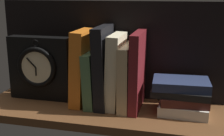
{
  "coord_description": "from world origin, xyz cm",
  "views": [
    {
      "loc": [
        23.56,
        -85.25,
        35.95
      ],
      "look_at": [
        1.73,
        3.21,
        12.29
      ],
      "focal_mm": 48.46,
      "sensor_mm": 36.0,
      "label": 1
    }
  ],
  "objects_px": {
    "book_black_skeptic": "(104,67)",
    "book_tan_shortstories": "(127,76)",
    "book_maroon_dawkins": "(138,71)",
    "framed_clock": "(40,68)",
    "book_cream_twain": "(116,71)",
    "book_orange_pandolfini": "(82,67)",
    "book_green_romantic": "(94,78)",
    "book_stack_side": "(182,96)"
  },
  "relations": [
    {
      "from": "book_cream_twain",
      "to": "book_green_romantic",
      "type": "bearing_deg",
      "value": 180.0
    },
    {
      "from": "book_tan_shortstories",
      "to": "framed_clock",
      "type": "xyz_separation_m",
      "value": [
        -0.3,
        0.0,
        0.01
      ]
    },
    {
      "from": "framed_clock",
      "to": "book_orange_pandolfini",
      "type": "bearing_deg",
      "value": -1.14
    },
    {
      "from": "book_maroon_dawkins",
      "to": "book_black_skeptic",
      "type": "bearing_deg",
      "value": 180.0
    },
    {
      "from": "book_stack_side",
      "to": "book_black_skeptic",
      "type": "bearing_deg",
      "value": 177.59
    },
    {
      "from": "book_black_skeptic",
      "to": "book_cream_twain",
      "type": "distance_m",
      "value": 0.04
    },
    {
      "from": "book_black_skeptic",
      "to": "book_cream_twain",
      "type": "relative_size",
      "value": 1.1
    },
    {
      "from": "book_orange_pandolfini",
      "to": "book_cream_twain",
      "type": "height_order",
      "value": "book_orange_pandolfini"
    },
    {
      "from": "book_black_skeptic",
      "to": "book_cream_twain",
      "type": "height_order",
      "value": "book_black_skeptic"
    },
    {
      "from": "framed_clock",
      "to": "book_tan_shortstories",
      "type": "bearing_deg",
      "value": -0.58
    },
    {
      "from": "book_tan_shortstories",
      "to": "book_maroon_dawkins",
      "type": "distance_m",
      "value": 0.04
    },
    {
      "from": "book_maroon_dawkins",
      "to": "book_tan_shortstories",
      "type": "bearing_deg",
      "value": 180.0
    },
    {
      "from": "book_cream_twain",
      "to": "book_stack_side",
      "type": "relative_size",
      "value": 1.32
    },
    {
      "from": "book_cream_twain",
      "to": "framed_clock",
      "type": "distance_m",
      "value": 0.26
    },
    {
      "from": "book_green_romantic",
      "to": "book_tan_shortstories",
      "type": "distance_m",
      "value": 0.11
    },
    {
      "from": "book_black_skeptic",
      "to": "book_maroon_dawkins",
      "type": "distance_m",
      "value": 0.11
    },
    {
      "from": "book_maroon_dawkins",
      "to": "framed_clock",
      "type": "relative_size",
      "value": 1.13
    },
    {
      "from": "book_black_skeptic",
      "to": "book_maroon_dawkins",
      "type": "bearing_deg",
      "value": 0.0
    },
    {
      "from": "book_black_skeptic",
      "to": "book_tan_shortstories",
      "type": "xyz_separation_m",
      "value": [
        0.07,
        0.0,
        -0.03
      ]
    },
    {
      "from": "book_orange_pandolfini",
      "to": "book_tan_shortstories",
      "type": "height_order",
      "value": "book_orange_pandolfini"
    },
    {
      "from": "book_black_skeptic",
      "to": "book_tan_shortstories",
      "type": "bearing_deg",
      "value": 0.0
    },
    {
      "from": "book_tan_shortstories",
      "to": "book_maroon_dawkins",
      "type": "height_order",
      "value": "book_maroon_dawkins"
    },
    {
      "from": "book_maroon_dawkins",
      "to": "book_stack_side",
      "type": "relative_size",
      "value": 1.37
    },
    {
      "from": "book_green_romantic",
      "to": "book_maroon_dawkins",
      "type": "bearing_deg",
      "value": 0.0
    },
    {
      "from": "book_orange_pandolfini",
      "to": "book_green_romantic",
      "type": "distance_m",
      "value": 0.05
    },
    {
      "from": "book_green_romantic",
      "to": "book_tan_shortstories",
      "type": "height_order",
      "value": "book_tan_shortstories"
    },
    {
      "from": "book_cream_twain",
      "to": "book_maroon_dawkins",
      "type": "relative_size",
      "value": 0.96
    },
    {
      "from": "book_orange_pandolfini",
      "to": "book_cream_twain",
      "type": "xyz_separation_m",
      "value": [
        0.11,
        0.0,
        -0.0
      ]
    },
    {
      "from": "book_orange_pandolfini",
      "to": "book_black_skeptic",
      "type": "xyz_separation_m",
      "value": [
        0.07,
        0.0,
        0.01
      ]
    },
    {
      "from": "book_tan_shortstories",
      "to": "book_maroon_dawkins",
      "type": "xyz_separation_m",
      "value": [
        0.03,
        0.0,
        0.02
      ]
    },
    {
      "from": "book_green_romantic",
      "to": "book_tan_shortstories",
      "type": "bearing_deg",
      "value": 0.0
    },
    {
      "from": "book_green_romantic",
      "to": "framed_clock",
      "type": "relative_size",
      "value": 0.82
    },
    {
      "from": "book_green_romantic",
      "to": "book_cream_twain",
      "type": "distance_m",
      "value": 0.08
    },
    {
      "from": "book_cream_twain",
      "to": "book_stack_side",
      "type": "xyz_separation_m",
      "value": [
        0.21,
        -0.01,
        -0.06
      ]
    },
    {
      "from": "book_tan_shortstories",
      "to": "book_stack_side",
      "type": "xyz_separation_m",
      "value": [
        0.17,
        -0.01,
        -0.05
      ]
    },
    {
      "from": "book_green_romantic",
      "to": "book_maroon_dawkins",
      "type": "relative_size",
      "value": 0.72
    },
    {
      "from": "book_tan_shortstories",
      "to": "framed_clock",
      "type": "bearing_deg",
      "value": 179.42
    },
    {
      "from": "book_black_skeptic",
      "to": "framed_clock",
      "type": "height_order",
      "value": "book_black_skeptic"
    },
    {
      "from": "book_tan_shortstories",
      "to": "book_cream_twain",
      "type": "bearing_deg",
      "value": 180.0
    },
    {
      "from": "book_orange_pandolfini",
      "to": "book_maroon_dawkins",
      "type": "distance_m",
      "value": 0.18
    },
    {
      "from": "book_stack_side",
      "to": "book_maroon_dawkins",
      "type": "bearing_deg",
      "value": 175.73
    },
    {
      "from": "book_cream_twain",
      "to": "framed_clock",
      "type": "height_order",
      "value": "book_cream_twain"
    }
  ]
}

